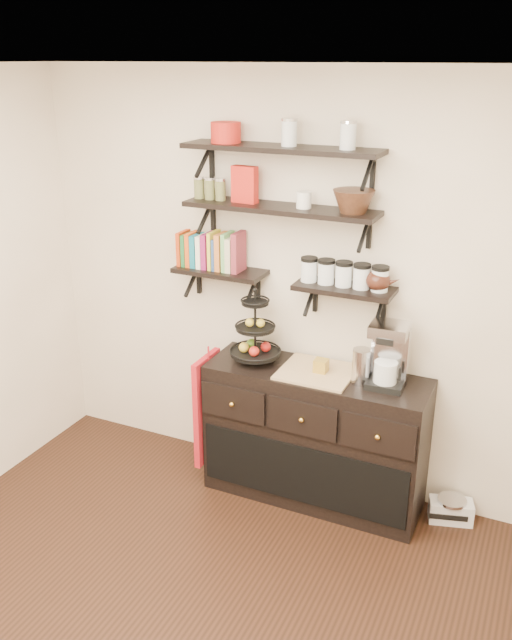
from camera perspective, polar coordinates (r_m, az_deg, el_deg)
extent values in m
cube|color=white|center=(2.59, -12.63, 20.12)|extent=(3.50, 3.50, 0.02)
cube|color=white|center=(4.36, 2.64, 2.81)|extent=(3.50, 0.02, 2.70)
cube|color=black|center=(4.04, 2.11, 14.24)|extent=(1.20, 0.27, 0.03)
cube|color=black|center=(4.38, -3.74, 13.26)|extent=(0.02, 0.03, 0.20)
cube|color=black|center=(4.00, 9.82, 12.22)|extent=(0.02, 0.03, 0.20)
cube|color=black|center=(4.10, 2.04, 9.38)|extent=(1.20, 0.27, 0.03)
cube|color=black|center=(4.45, -3.63, 8.79)|extent=(0.02, 0.03, 0.20)
cube|color=black|center=(4.07, 9.51, 7.35)|extent=(0.02, 0.03, 0.20)
cube|color=black|center=(4.39, -3.05, 4.12)|extent=(0.60, 0.25, 0.03)
cube|color=black|center=(4.62, -4.81, 3.46)|extent=(0.02, 0.03, 0.20)
cube|color=black|center=(4.43, 0.16, 2.74)|extent=(0.03, 0.03, 0.20)
cube|color=black|center=(4.09, 7.45, 2.63)|extent=(0.60, 0.25, 0.03)
cube|color=black|center=(4.29, 5.03, 2.01)|extent=(0.03, 0.03, 0.20)
cube|color=black|center=(4.17, 10.72, 1.14)|extent=(0.02, 0.03, 0.20)
cube|color=#B7350E|center=(4.49, -5.99, 5.94)|extent=(0.02, 0.15, 0.20)
cube|color=#1F622D|center=(4.46, -5.63, 6.14)|extent=(0.03, 0.15, 0.24)
cube|color=#D64C12|center=(4.45, -5.20, 5.90)|extent=(0.04, 0.15, 0.21)
cube|color=#136E88|center=(4.43, -4.79, 6.10)|extent=(0.03, 0.15, 0.25)
cube|color=white|center=(4.41, -4.40, 5.87)|extent=(0.03, 0.15, 0.22)
cube|color=#881A54|center=(4.39, -3.95, 6.07)|extent=(0.04, 0.15, 0.26)
cube|color=gold|center=(4.38, -3.51, 5.83)|extent=(0.03, 0.15, 0.23)
cube|color=navy|center=(4.37, -3.09, 5.59)|extent=(0.03, 0.15, 0.20)
cube|color=#C56B2E|center=(4.34, -2.61, 5.78)|extent=(0.04, 0.15, 0.24)
cube|color=#66AC5E|center=(4.33, -2.14, 5.53)|extent=(0.03, 0.15, 0.21)
cube|color=#BFB88F|center=(4.31, -1.71, 5.74)|extent=(0.03, 0.15, 0.25)
cube|color=maroon|center=(4.30, -1.29, 5.49)|extent=(0.02, 0.15, 0.22)
cylinder|color=silver|center=(4.14, 4.49, 4.14)|extent=(0.10, 0.10, 0.13)
cylinder|color=silver|center=(4.10, 5.93, 3.94)|extent=(0.10, 0.10, 0.13)
cylinder|color=silver|center=(4.07, 7.39, 3.74)|extent=(0.10, 0.10, 0.13)
cylinder|color=silver|center=(4.04, 8.88, 3.53)|extent=(0.10, 0.10, 0.13)
cylinder|color=silver|center=(4.01, 10.39, 3.31)|extent=(0.10, 0.10, 0.13)
cube|color=black|center=(4.44, 4.97, -9.71)|extent=(1.40, 0.45, 0.90)
cube|color=tan|center=(4.22, 5.16, -4.38)|extent=(0.45, 0.41, 0.02)
sphere|color=gold|center=(4.27, -2.05, -7.12)|extent=(0.04, 0.04, 0.04)
sphere|color=gold|center=(4.10, 3.84, -8.41)|extent=(0.04, 0.04, 0.04)
sphere|color=gold|center=(3.99, 10.19, -9.69)|extent=(0.04, 0.04, 0.04)
cylinder|color=black|center=(4.27, -0.07, -0.59)|extent=(0.02, 0.02, 0.47)
cylinder|color=black|center=(4.34, -0.07, -2.80)|extent=(0.32, 0.32, 0.01)
cylinder|color=black|center=(4.28, -0.07, -0.71)|extent=(0.25, 0.25, 0.02)
cylinder|color=black|center=(4.22, -0.07, 1.44)|extent=(0.17, 0.17, 0.02)
sphere|color=#B21914|center=(4.34, 0.82, -2.28)|extent=(0.07, 0.07, 0.07)
sphere|color=gold|center=(4.28, -0.53, -0.22)|extent=(0.06, 0.06, 0.06)
cube|color=olive|center=(4.19, 5.49, -3.84)|extent=(0.08, 0.08, 0.08)
cube|color=black|center=(4.11, 10.84, -5.26)|extent=(0.23, 0.21, 0.04)
cube|color=silver|center=(4.10, 11.25, -2.77)|extent=(0.22, 0.09, 0.34)
cube|color=silver|center=(3.97, 11.18, -0.80)|extent=(0.23, 0.21, 0.07)
cylinder|color=silver|center=(4.06, 10.85, -4.32)|extent=(0.14, 0.14, 0.13)
cylinder|color=silver|center=(4.08, 8.85, -3.88)|extent=(0.11, 0.11, 0.22)
cube|color=maroon|center=(4.58, -4.12, -7.39)|extent=(0.04, 0.32, 0.75)
cube|color=silver|center=(4.58, 16.08, -15.19)|extent=(0.29, 0.20, 0.14)
cylinder|color=silver|center=(4.53, 16.18, -14.38)|extent=(0.22, 0.22, 0.02)
cube|color=black|center=(4.52, 15.92, -15.70)|extent=(0.22, 0.07, 0.04)
cube|color=red|center=(4.17, -0.96, 11.34)|extent=(0.16, 0.07, 0.22)
cylinder|color=white|center=(4.03, 4.05, 10.05)|extent=(0.09, 0.09, 0.10)
cylinder|color=red|center=(4.18, -2.56, 15.51)|extent=(0.18, 0.18, 0.12)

